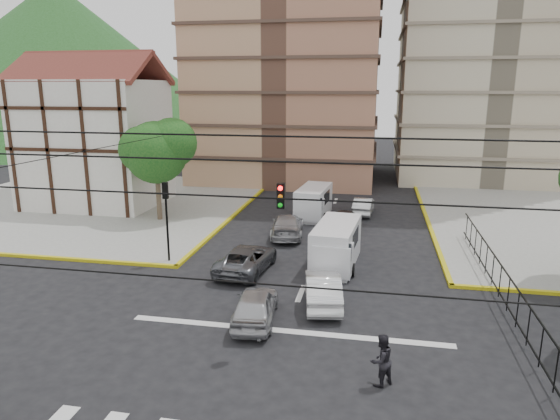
% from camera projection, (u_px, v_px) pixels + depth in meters
% --- Properties ---
extents(ground, '(160.00, 160.00, 0.00)m').
position_uv_depth(ground, '(281.00, 346.00, 18.79)').
color(ground, black).
rests_on(ground, ground).
extents(sidewalk_nw, '(26.00, 26.00, 0.15)m').
position_uv_depth(sidewalk_nw, '(90.00, 203.00, 41.50)').
color(sidewalk_nw, gray).
rests_on(sidewalk_nw, ground).
extents(stop_line, '(13.00, 0.40, 0.01)m').
position_uv_depth(stop_line, '(287.00, 331.00, 19.94)').
color(stop_line, silver).
rests_on(stop_line, ground).
extents(tudor_building, '(10.80, 8.05, 12.23)m').
position_uv_depth(tudor_building, '(96.00, 141.00, 40.07)').
color(tudor_building, silver).
rests_on(tudor_building, ground).
extents(distant_hill, '(70.00, 70.00, 28.00)m').
position_uv_depth(distant_hill, '(60.00, 62.00, 92.22)').
color(distant_hill, '#204C19').
rests_on(distant_hill, ground).
extents(park_fence, '(0.10, 22.50, 1.66)m').
position_uv_depth(park_fence, '(506.00, 314.00, 21.44)').
color(park_fence, black).
rests_on(park_fence, ground).
extents(tree_tudor, '(5.39, 4.40, 7.43)m').
position_uv_depth(tree_tudor, '(157.00, 149.00, 34.98)').
color(tree_tudor, '#473828').
rests_on(tree_tudor, ground).
extents(traffic_light_nw, '(0.28, 0.22, 4.40)m').
position_uv_depth(traffic_light_nw, '(166.00, 208.00, 26.91)').
color(traffic_light_nw, black).
rests_on(traffic_light_nw, ground).
extents(traffic_light_hanging, '(18.00, 9.12, 0.92)m').
position_uv_depth(traffic_light_hanging, '(269.00, 206.00, 15.43)').
color(traffic_light_hanging, black).
rests_on(traffic_light_hanging, ground).
extents(van_right_lane, '(2.48, 5.33, 2.33)m').
position_uv_depth(van_right_lane, '(336.00, 246.00, 26.86)').
color(van_right_lane, silver).
rests_on(van_right_lane, ground).
extents(van_left_lane, '(2.38, 5.11, 2.23)m').
position_uv_depth(van_left_lane, '(313.00, 203.00, 37.08)').
color(van_left_lane, silver).
rests_on(van_left_lane, ground).
extents(car_silver_front_left, '(2.07, 4.28, 1.41)m').
position_uv_depth(car_silver_front_left, '(255.00, 305.00, 20.62)').
color(car_silver_front_left, '#ABACB0').
rests_on(car_silver_front_left, ground).
extents(car_white_front_right, '(2.18, 4.53, 1.43)m').
position_uv_depth(car_white_front_right, '(323.00, 289.00, 22.30)').
color(car_white_front_right, silver).
rests_on(car_white_front_right, ground).
extents(car_grey_mid_left, '(2.72, 5.11, 1.37)m').
position_uv_depth(car_grey_mid_left, '(247.00, 259.00, 26.29)').
color(car_grey_mid_left, '#55575C').
rests_on(car_grey_mid_left, ground).
extents(car_silver_rear_left, '(2.59, 5.16, 1.44)m').
position_uv_depth(car_silver_rear_left, '(287.00, 225.00, 32.47)').
color(car_silver_rear_left, '#A3A3A7').
rests_on(car_silver_rear_left, ground).
extents(car_darkgrey_mid_right, '(1.78, 4.28, 1.45)m').
position_uv_depth(car_darkgrey_mid_right, '(344.00, 219.00, 33.90)').
color(car_darkgrey_mid_right, '#242426').
rests_on(car_darkgrey_mid_right, ground).
extents(car_white_rear_right, '(1.65, 4.00, 1.29)m').
position_uv_depth(car_white_rear_right, '(363.00, 206.00, 38.08)').
color(car_white_rear_right, silver).
rests_on(car_white_rear_right, ground).
extents(pedestrian_crosswalk, '(1.10, 1.08, 1.78)m').
position_uv_depth(pedestrian_crosswalk, '(381.00, 360.00, 16.15)').
color(pedestrian_crosswalk, black).
rests_on(pedestrian_crosswalk, ground).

